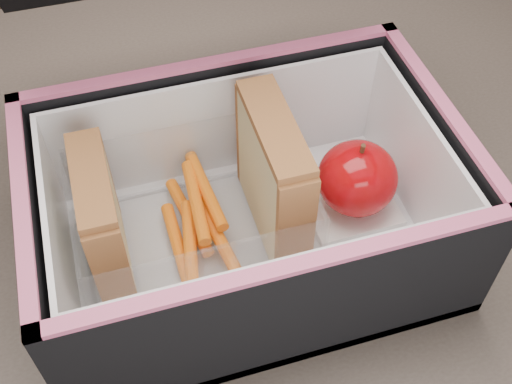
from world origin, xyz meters
TOP-DOWN VIEW (x-y plane):
  - kitchen_table at (0.00, 0.00)m, footprint 1.20×0.80m
  - lunch_bag at (-0.06, -0.02)m, footprint 0.32×0.34m
  - plastic_tub at (-0.11, -0.02)m, footprint 0.18×0.13m
  - sandwich_left at (-0.17, -0.02)m, footprint 0.03×0.09m
  - sandwich_right at (-0.04, -0.02)m, footprint 0.03×0.11m
  - carrot_sticks at (-0.10, -0.01)m, footprint 0.05×0.13m
  - paper_napkin at (0.03, -0.01)m, footprint 0.08×0.08m
  - red_apple at (0.03, -0.02)m, footprint 0.09×0.09m

SIDE VIEW (x-z plane):
  - kitchen_table at x=0.00m, z-range 0.28..1.03m
  - paper_napkin at x=0.03m, z-range 0.77..0.77m
  - carrot_sticks at x=-0.10m, z-range 0.77..0.80m
  - plastic_tub at x=-0.11m, z-range 0.77..0.84m
  - red_apple at x=0.03m, z-range 0.77..0.84m
  - sandwich_left at x=-0.17m, z-range 0.77..0.87m
  - lunch_bag at x=-0.06m, z-range 0.68..0.96m
  - sandwich_right at x=-0.04m, z-range 0.77..0.88m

